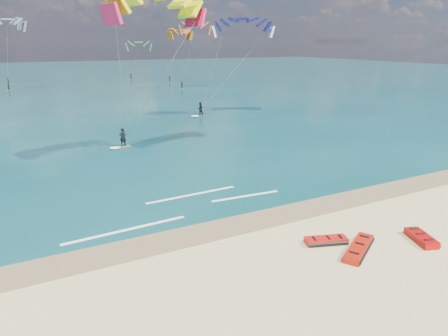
{
  "coord_description": "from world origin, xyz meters",
  "views": [
    {
      "loc": [
        -7.43,
        -14.3,
        9.53
      ],
      "look_at": [
        4.03,
        8.0,
        1.56
      ],
      "focal_mm": 32.0,
      "sensor_mm": 36.0,
      "label": 1
    }
  ],
  "objects_px": {
    "packed_kite_left": "(358,251)",
    "kitesurfer_main": "(138,67)",
    "packed_kite_mid": "(326,243)",
    "kitesurfer_far": "(222,61)",
    "packed_kite_right": "(421,241)"
  },
  "relations": [
    {
      "from": "packed_kite_mid",
      "to": "kitesurfer_far",
      "type": "height_order",
      "value": "kitesurfer_far"
    },
    {
      "from": "packed_kite_right",
      "to": "kitesurfer_main",
      "type": "bearing_deg",
      "value": 38.77
    },
    {
      "from": "packed_kite_mid",
      "to": "packed_kite_right",
      "type": "distance_m",
      "value": 4.8
    },
    {
      "from": "packed_kite_left",
      "to": "packed_kite_mid",
      "type": "distance_m",
      "value": 1.57
    },
    {
      "from": "kitesurfer_far",
      "to": "packed_kite_left",
      "type": "bearing_deg",
      "value": -122.56
    },
    {
      "from": "packed_kite_right",
      "to": "kitesurfer_main",
      "type": "xyz_separation_m",
      "value": [
        -7.73,
        21.97,
        7.54
      ]
    },
    {
      "from": "packed_kite_mid",
      "to": "kitesurfer_main",
      "type": "distance_m",
      "value": 21.61
    },
    {
      "from": "packed_kite_left",
      "to": "packed_kite_right",
      "type": "bearing_deg",
      "value": -41.61
    },
    {
      "from": "packed_kite_mid",
      "to": "packed_kite_left",
      "type": "bearing_deg",
      "value": -39.26
    },
    {
      "from": "packed_kite_left",
      "to": "kitesurfer_main",
      "type": "height_order",
      "value": "kitesurfer_main"
    },
    {
      "from": "packed_kite_mid",
      "to": "kitesurfer_far",
      "type": "distance_m",
      "value": 35.48
    },
    {
      "from": "packed_kite_right",
      "to": "kitesurfer_far",
      "type": "height_order",
      "value": "kitesurfer_far"
    },
    {
      "from": "packed_kite_right",
      "to": "kitesurfer_far",
      "type": "bearing_deg",
      "value": 8.58
    },
    {
      "from": "packed_kite_left",
      "to": "packed_kite_mid",
      "type": "relative_size",
      "value": 1.37
    },
    {
      "from": "packed_kite_mid",
      "to": "packed_kite_right",
      "type": "bearing_deg",
      "value": -6.04
    }
  ]
}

